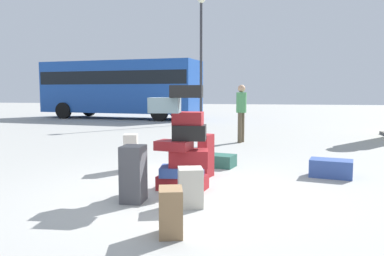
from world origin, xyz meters
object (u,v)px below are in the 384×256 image
at_px(suitcase_cream_left_side, 131,152).
at_px(parked_bus, 120,86).
at_px(suitcase_navy_foreground_far, 331,168).
at_px(person_bearded_onlooker, 241,108).
at_px(suitcase_tower, 183,148).
at_px(suitcase_maroon_foreground_near, 206,156).
at_px(suitcase_brown_upright_blue, 171,212).
at_px(suitcase_charcoal_right_side, 133,174).
at_px(suitcase_cream_white_trunk, 190,187).
at_px(suitcase_teal_behind_tower, 221,161).
at_px(lamp_post, 201,40).

height_order(suitcase_cream_left_side, parked_bus, parked_bus).
xyz_separation_m(suitcase_navy_foreground_far, parked_bus, (-9.22, 13.37, 1.68)).
xyz_separation_m(suitcase_cream_left_side, person_bearded_onlooker, (1.80, 4.51, 0.67)).
height_order(suitcase_tower, suitcase_maroon_foreground_near, suitcase_tower).
height_order(suitcase_brown_upright_blue, suitcase_charcoal_right_side, suitcase_charcoal_right_side).
bearing_deg(suitcase_maroon_foreground_near, suitcase_navy_foreground_far, 27.33).
bearing_deg(parked_bus, suitcase_cream_white_trunk, -58.21).
bearing_deg(suitcase_navy_foreground_far, suitcase_charcoal_right_side, -131.94).
xyz_separation_m(suitcase_cream_white_trunk, suitcase_navy_foreground_far, (2.11, 2.20, -0.10)).
xyz_separation_m(suitcase_maroon_foreground_near, parked_bus, (-7.04, 13.78, 1.45)).
bearing_deg(suitcase_cream_left_side, suitcase_brown_upright_blue, -77.87).
relative_size(suitcase_teal_behind_tower, suitcase_navy_foreground_far, 0.76).
bearing_deg(suitcase_charcoal_right_side, suitcase_maroon_foreground_near, 65.64).
bearing_deg(suitcase_charcoal_right_side, suitcase_tower, 53.33).
relative_size(suitcase_tower, suitcase_charcoal_right_side, 2.06).
relative_size(suitcase_tower, parked_bus, 0.18).
height_order(parked_bus, lamp_post, lamp_post).
bearing_deg(suitcase_maroon_foreground_near, suitcase_charcoal_right_side, -96.43).
bearing_deg(suitcase_navy_foreground_far, suitcase_cream_left_side, -165.99).
bearing_deg(suitcase_brown_upright_blue, suitcase_cream_left_side, 101.44).
bearing_deg(suitcase_charcoal_right_side, suitcase_brown_upright_blue, -55.23).
bearing_deg(suitcase_tower, suitcase_cream_white_trunk, -71.13).
distance_m(suitcase_charcoal_right_side, suitcase_navy_foreground_far, 3.62).
distance_m(suitcase_tower, suitcase_brown_upright_blue, 1.93).
distance_m(suitcase_brown_upright_blue, suitcase_charcoal_right_side, 1.39).
xyz_separation_m(suitcase_navy_foreground_far, person_bearded_onlooker, (-1.89, 4.37, 0.87)).
relative_size(suitcase_navy_foreground_far, person_bearded_onlooker, 0.42).
bearing_deg(suitcase_cream_white_trunk, suitcase_tower, 92.57).
xyz_separation_m(suitcase_brown_upright_blue, suitcase_charcoal_right_side, (-0.81, 1.12, 0.14)).
distance_m(suitcase_tower, suitcase_navy_foreground_far, 2.80).
distance_m(suitcase_maroon_foreground_near, lamp_post, 11.90).
bearing_deg(suitcase_maroon_foreground_near, suitcase_tower, -85.05).
height_order(suitcase_tower, suitcase_brown_upright_blue, suitcase_tower).
relative_size(suitcase_maroon_foreground_near, suitcase_navy_foreground_far, 1.05).
height_order(suitcase_cream_left_side, suitcase_charcoal_right_side, suitcase_charcoal_right_side).
distance_m(suitcase_cream_left_side, suitcase_brown_upright_blue, 3.49).
relative_size(suitcase_maroon_foreground_near, lamp_post, 0.13).
distance_m(suitcase_teal_behind_tower, suitcase_navy_foreground_far, 2.11).
xyz_separation_m(suitcase_teal_behind_tower, person_bearded_onlooker, (0.15, 3.82, 0.90)).
distance_m(suitcase_teal_behind_tower, suitcase_cream_left_side, 1.80).
xyz_separation_m(suitcase_maroon_foreground_near, suitcase_cream_left_side, (-1.50, 0.27, -0.03)).
bearing_deg(suitcase_maroon_foreground_near, parked_bus, 133.77).
distance_m(suitcase_maroon_foreground_near, suitcase_charcoal_right_side, 1.87).
bearing_deg(suitcase_cream_left_side, suitcase_maroon_foreground_near, -25.06).
bearing_deg(suitcase_teal_behind_tower, parked_bus, 133.27).
height_order(suitcase_maroon_foreground_near, suitcase_teal_behind_tower, suitcase_maroon_foreground_near).
height_order(suitcase_tower, person_bearded_onlooker, person_bearded_onlooker).
xyz_separation_m(suitcase_maroon_foreground_near, suitcase_navy_foreground_far, (2.18, 0.41, -0.22)).
bearing_deg(suitcase_charcoal_right_side, suitcase_teal_behind_tower, 70.54).
xyz_separation_m(suitcase_tower, person_bearded_onlooker, (0.50, 5.75, 0.37)).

